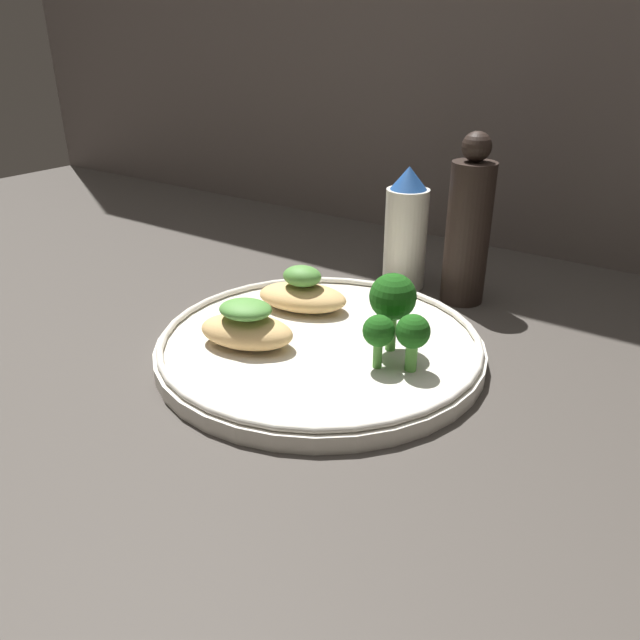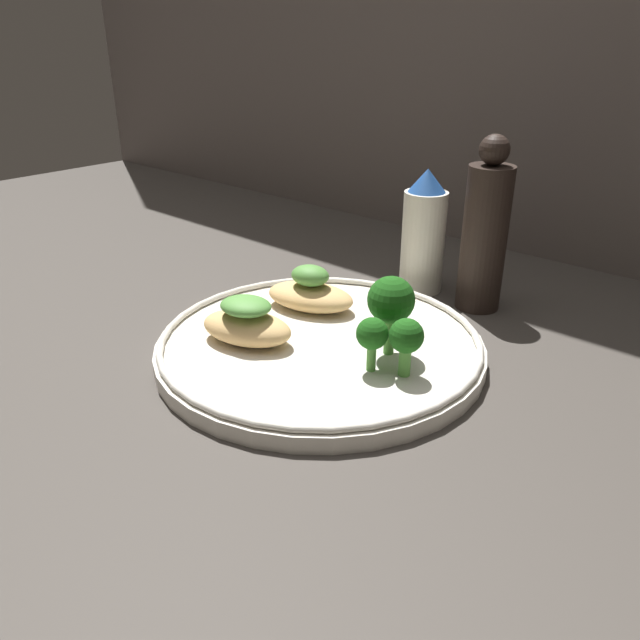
{
  "view_description": "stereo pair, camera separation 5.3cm",
  "coord_description": "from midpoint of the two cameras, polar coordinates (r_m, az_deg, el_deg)",
  "views": [
    {
      "loc": [
        27.88,
        -39.53,
        26.3
      ],
      "look_at": [
        0.0,
        0.0,
        3.4
      ],
      "focal_mm": 35.0,
      "sensor_mm": 36.0,
      "label": 1
    },
    {
      "loc": [
        32.07,
        -36.21,
        26.3
      ],
      "look_at": [
        0.0,
        0.0,
        3.4
      ],
      "focal_mm": 35.0,
      "sensor_mm": 36.0,
      "label": 2
    }
  ],
  "objects": [
    {
      "name": "grilled_meat_front",
      "position": [
        0.53,
        -3.89,
        -0.42
      ],
      "size": [
        9.27,
        6.99,
        4.15
      ],
      "color": "tan",
      "rests_on": "plate"
    },
    {
      "name": "ground_plane",
      "position": [
        0.55,
        2.78,
        -3.72
      ],
      "size": [
        180.0,
        180.0,
        1.0
      ],
      "primitive_type": "cube",
      "color": "#3D3833"
    },
    {
      "name": "grilled_meat_middle",
      "position": [
        0.6,
        1.66,
        2.42
      ],
      "size": [
        9.78,
        7.28,
        4.38
      ],
      "color": "tan",
      "rests_on": "plate"
    },
    {
      "name": "sauce_bottle",
      "position": [
        0.68,
        11.71,
        7.67
      ],
      "size": [
        4.58,
        4.58,
        13.21
      ],
      "color": "silver",
      "rests_on": "ground_plane"
    },
    {
      "name": "pepper_grinder",
      "position": [
        0.64,
        17.18,
        7.58
      ],
      "size": [
        4.44,
        4.44,
        17.33
      ],
      "color": "black",
      "rests_on": "ground_plane"
    },
    {
      "name": "broccoli_bunch",
      "position": [
        0.5,
        9.62,
        0.41
      ],
      "size": [
        6.37,
        6.49,
        6.82
      ],
      "color": "#4C8E38",
      "rests_on": "plate"
    },
    {
      "name": "plate",
      "position": [
        0.55,
        2.81,
        -2.35
      ],
      "size": [
        28.53,
        28.53,
        2.0
      ],
      "color": "silver",
      "rests_on": "ground_plane"
    }
  ]
}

